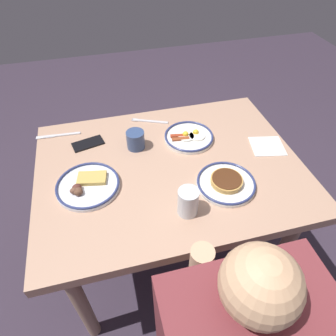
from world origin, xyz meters
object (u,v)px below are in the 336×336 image
object	(u,v)px
plate_center_pancakes	(226,183)
plate_far_companion	(88,185)
butter_knife	(59,135)
drinking_glass	(187,203)
cell_phone	(88,144)
coffee_mug	(136,139)
plate_near_main	(189,137)
paper_napkin	(267,146)
fork_near	(150,121)

from	to	relation	value
plate_center_pancakes	plate_far_companion	distance (m)	0.57
butter_knife	plate_far_companion	bearing A→B (deg)	107.40
plate_far_companion	butter_knife	distance (m)	0.40
drinking_glass	cell_phone	xyz separation A→B (m)	(0.34, -0.50, -0.05)
plate_far_companion	coffee_mug	size ratio (longest dim) A/B	2.28
plate_near_main	coffee_mug	xyz separation A→B (m)	(0.26, -0.01, 0.03)
coffee_mug	paper_napkin	size ratio (longest dim) A/B	0.76
plate_near_main	cell_phone	world-z (taller)	plate_near_main
coffee_mug	paper_napkin	xyz separation A→B (m)	(-0.60, 0.15, -0.04)
plate_near_main	drinking_glass	xyz separation A→B (m)	(0.14, 0.42, 0.04)
plate_far_companion	butter_knife	world-z (taller)	plate_far_companion
coffee_mug	drinking_glass	xyz separation A→B (m)	(-0.12, 0.43, 0.01)
drinking_glass	paper_napkin	world-z (taller)	drinking_glass
plate_center_pancakes	paper_napkin	bearing A→B (deg)	-147.56
cell_phone	fork_near	size ratio (longest dim) A/B	0.78
drinking_glass	paper_napkin	bearing A→B (deg)	-150.77
plate_near_main	fork_near	world-z (taller)	plate_near_main
plate_center_pancakes	paper_napkin	size ratio (longest dim) A/B	1.62
butter_knife	cell_phone	bearing A→B (deg)	143.32
plate_center_pancakes	coffee_mug	size ratio (longest dim) A/B	2.13
fork_near	plate_near_main	bearing A→B (deg)	129.85
paper_napkin	butter_knife	bearing A→B (deg)	-19.09
coffee_mug	fork_near	world-z (taller)	coffee_mug
coffee_mug	paper_napkin	bearing A→B (deg)	165.56
drinking_glass	butter_knife	size ratio (longest dim) A/B	0.53
paper_napkin	fork_near	world-z (taller)	fork_near
paper_napkin	plate_center_pancakes	bearing A→B (deg)	32.44
butter_knife	paper_napkin	bearing A→B (deg)	160.91
plate_far_companion	drinking_glass	distance (m)	0.42
plate_near_main	plate_center_pancakes	size ratio (longest dim) A/B	0.98
cell_phone	fork_near	bearing A→B (deg)	-175.48
drinking_glass	coffee_mug	bearing A→B (deg)	-74.46
fork_near	butter_knife	world-z (taller)	same
plate_center_pancakes	butter_knife	size ratio (longest dim) A/B	1.14
plate_far_companion	cell_phone	world-z (taller)	plate_far_companion
plate_far_companion	drinking_glass	xyz separation A→B (m)	(-0.35, 0.22, 0.04)
plate_near_main	paper_napkin	xyz separation A→B (m)	(-0.34, 0.15, -0.01)
paper_napkin	fork_near	distance (m)	0.60
plate_near_main	paper_napkin	bearing A→B (deg)	156.61
coffee_mug	drinking_glass	distance (m)	0.44
plate_near_main	drinking_glass	distance (m)	0.44
plate_near_main	plate_far_companion	bearing A→B (deg)	21.99
plate_far_companion	coffee_mug	bearing A→B (deg)	-138.88
plate_center_pancakes	butter_knife	distance (m)	0.85
drinking_glass	paper_napkin	size ratio (longest dim) A/B	0.75
paper_napkin	plate_far_companion	bearing A→B (deg)	3.53
coffee_mug	fork_near	size ratio (longest dim) A/B	0.62
coffee_mug	butter_knife	distance (m)	0.40
plate_near_main	fork_near	distance (m)	0.24
plate_center_pancakes	cell_phone	distance (m)	0.68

